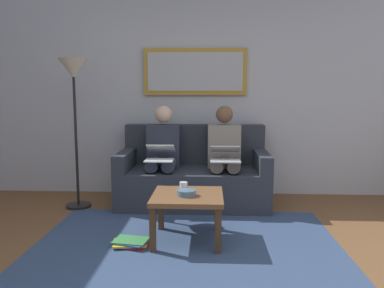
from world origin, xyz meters
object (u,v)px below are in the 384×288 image
framed_mirror (195,72)px  bowl (186,193)px  cup (184,187)px  person_right (163,152)px  standing_lamp (74,85)px  magazine_stack (131,242)px  laptop_silver (225,154)px  person_left (224,152)px  couch (194,176)px  laptop_white (160,153)px  coffee_table (187,201)px

framed_mirror → bowl: (0.01, 1.66, -1.11)m
cup → person_right: person_right is taller
framed_mirror → cup: (0.04, 1.53, -1.09)m
framed_mirror → standing_lamp: bearing=26.7°
bowl → magazine_stack: 0.63m
standing_lamp → magazine_stack: bearing=127.0°
laptop_silver → person_right: bearing=-18.2°
cup → person_left: (-0.40, -1.07, 0.15)m
person_left → person_right: same height
couch → laptop_silver: 0.56m
framed_mirror → laptop_white: framed_mirror is taller
laptop_silver → standing_lamp: bearing=-1.2°
laptop_white → standing_lamp: (0.95, -0.03, 0.74)m
magazine_stack → standing_lamp: bearing=-53.0°
coffee_table → laptop_white: bearing=-69.0°
cup → laptop_silver: laptop_silver is taller
laptop_white → magazine_stack: bearing=83.7°
bowl → laptop_white: size_ratio=0.42×
laptop_white → person_right: bearing=-90.0°
person_left → laptop_silver: person_left is taller
cup → laptop_white: 0.92m
couch → person_right: size_ratio=1.49×
framed_mirror → magazine_stack: size_ratio=3.80×
framed_mirror → magazine_stack: (0.47, 1.75, -1.52)m
couch → standing_lamp: size_ratio=1.03×
bowl → laptop_silver: (-0.36, -0.96, 0.19)m
laptop_silver → magazine_stack: bearing=52.0°
laptop_white → magazine_stack: laptop_white is taller
coffee_table → person_right: (0.35, -1.15, 0.26)m
coffee_table → person_left: person_left is taller
couch → framed_mirror: size_ratio=1.34×
framed_mirror → laptop_silver: (-0.36, 0.69, -0.92)m
cup → laptop_silver: bearing=-115.2°
cup → magazine_stack: cup is taller
person_right → magazine_stack: (0.12, 1.30, -0.58)m
couch → magazine_stack: bearing=70.8°
coffee_table → couch: bearing=-90.1°
cup → magazine_stack: bearing=27.3°
person_left → framed_mirror: bearing=-52.1°
person_left → laptop_white: person_left is taller
standing_lamp → bowl: bearing=142.3°
standing_lamp → cup: bearing=145.3°
person_right → laptop_white: (0.00, 0.23, 0.02)m
person_left → coffee_table: bearing=72.7°
laptop_silver → laptop_white: (0.71, -0.00, 0.00)m
person_right → person_left: bearing=180.0°
cup → bowl: size_ratio=0.56×
couch → magazine_stack: 1.47m
couch → laptop_white: bearing=39.8°
cup → laptop_white: size_ratio=0.24×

